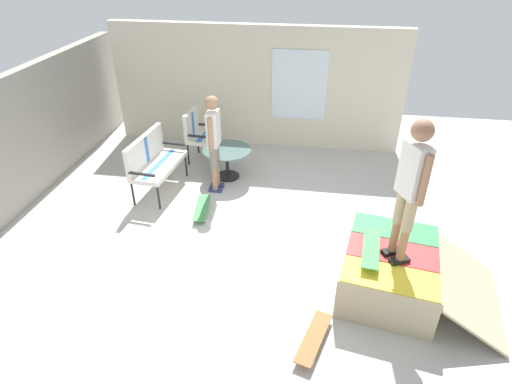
{
  "coord_description": "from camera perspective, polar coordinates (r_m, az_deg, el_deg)",
  "views": [
    {
      "loc": [
        -4.76,
        -0.81,
        3.95
      ],
      "look_at": [
        0.54,
        -0.0,
        0.7
      ],
      "focal_mm": 29.88,
      "sensor_mm": 36.0,
      "label": 1
    }
  ],
  "objects": [
    {
      "name": "skateboard_by_bench",
      "position": [
        7.08,
        -7.26,
        -2.11
      ],
      "size": [
        0.82,
        0.3,
        0.1
      ],
      "color": "#3F8C4C",
      "rests_on": "ground_plane"
    },
    {
      "name": "ground_plane",
      "position": [
        6.27,
        -0.78,
        -8.41
      ],
      "size": [
        12.0,
        12.0,
        0.1
      ],
      "primitive_type": "cube",
      "color": "beige"
    },
    {
      "name": "house_facade",
      "position": [
        9.07,
        0.06,
        13.86
      ],
      "size": [
        0.23,
        6.0,
        2.48
      ],
      "color": "beige",
      "rests_on": "ground_plane"
    },
    {
      "name": "person_skater",
      "position": [
        4.91,
        20.07,
        1.19
      ],
      "size": [
        0.44,
        0.34,
        1.77
      ],
      "color": "black",
      "rests_on": "skate_ramp"
    },
    {
      "name": "person_watching",
      "position": [
        7.28,
        -5.69,
        7.32
      ],
      "size": [
        0.48,
        0.24,
        1.73
      ],
      "color": "navy",
      "rests_on": "ground_plane"
    },
    {
      "name": "skateboard_spare",
      "position": [
        5.07,
        7.73,
        -18.78
      ],
      "size": [
        0.82,
        0.42,
        0.1
      ],
      "color": "brown",
      "rests_on": "ground_plane"
    },
    {
      "name": "skate_ramp",
      "position": [
        5.76,
        17.71,
        -9.93
      ],
      "size": [
        1.78,
        2.14,
        0.6
      ],
      "color": "tan",
      "rests_on": "ground_plane"
    },
    {
      "name": "patio_chair_near_house",
      "position": [
        8.58,
        -7.83,
        8.06
      ],
      "size": [
        0.67,
        0.61,
        1.02
      ],
      "color": "black",
      "rests_on": "ground_plane"
    },
    {
      "name": "patio_table",
      "position": [
        7.93,
        -3.9,
        4.62
      ],
      "size": [
        0.9,
        0.9,
        0.57
      ],
      "color": "black",
      "rests_on": "ground_plane"
    },
    {
      "name": "patio_bench",
      "position": [
        7.63,
        -13.7,
        4.4
      ],
      "size": [
        1.3,
        0.67,
        1.02
      ],
      "color": "black",
      "rests_on": "ground_plane"
    },
    {
      "name": "skateboard_on_ramp",
      "position": [
        5.4,
        15.15,
        -7.29
      ],
      "size": [
        0.82,
        0.3,
        0.1
      ],
      "color": "#3F8C4C",
      "rests_on": "skate_ramp"
    }
  ]
}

